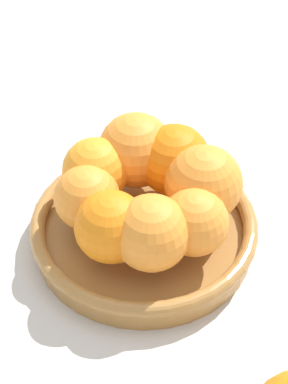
{
  "coord_description": "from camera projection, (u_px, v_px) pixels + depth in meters",
  "views": [
    {
      "loc": [
        -0.18,
        0.43,
        0.51
      ],
      "look_at": [
        0.0,
        0.0,
        0.07
      ],
      "focal_mm": 60.0,
      "sensor_mm": 36.0,
      "label": 1
    }
  ],
  "objects": [
    {
      "name": "ground_plane",
      "position": [
        144.0,
        240.0,
        0.68
      ],
      "size": [
        4.0,
        4.0,
        0.0
      ],
      "primitive_type": "plane",
      "color": "beige"
    },
    {
      "name": "fruit_bowl",
      "position": [
        144.0,
        229.0,
        0.67
      ],
      "size": [
        0.24,
        0.24,
        0.03
      ],
      "color": "#A57238",
      "rests_on": "ground_plane"
    },
    {
      "name": "orange_pile",
      "position": [
        148.0,
        188.0,
        0.64
      ],
      "size": [
        0.19,
        0.18,
        0.08
      ],
      "color": "orange",
      "rests_on": "fruit_bowl"
    }
  ]
}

